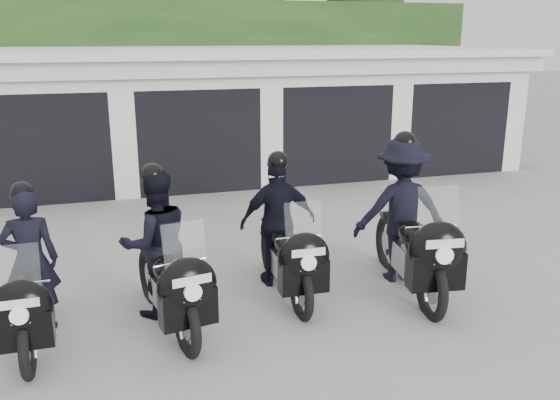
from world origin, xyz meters
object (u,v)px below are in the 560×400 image
object	(u,v)px
police_bike_b	(161,255)
police_bike_d	(406,220)
police_bike_c	(282,231)
police_bike_a	(29,280)

from	to	relation	value
police_bike_b	police_bike_d	distance (m)	3.23
police_bike_c	police_bike_d	xyz separation A→B (m)	(1.62, -0.32, 0.11)
police_bike_a	police_bike_d	size ratio (longest dim) A/B	0.85
police_bike_b	police_bike_c	bearing A→B (deg)	5.43
police_bike_b	police_bike_d	xyz separation A→B (m)	(3.23, 0.14, 0.10)
police_bike_b	police_bike_c	xyz separation A→B (m)	(1.60, 0.46, -0.01)
police_bike_b	police_bike_a	bearing A→B (deg)	173.56
police_bike_a	police_bike_c	bearing A→B (deg)	10.01
police_bike_a	police_bike_b	world-z (taller)	police_bike_b
police_bike_a	police_bike_d	world-z (taller)	police_bike_d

